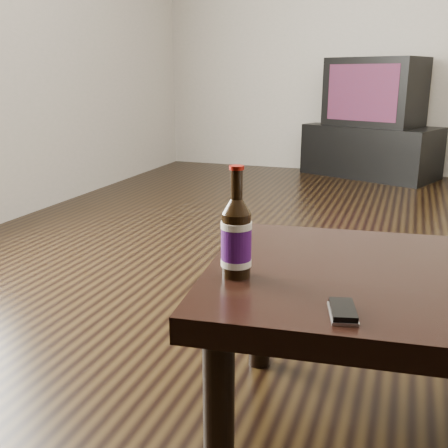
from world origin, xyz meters
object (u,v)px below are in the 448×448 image
(tv, at_px, (375,92))
(phone, at_px, (343,311))
(tv_stand, at_px, (371,151))
(beer_bottle, at_px, (236,238))

(tv, bearing_deg, phone, -64.16)
(tv_stand, distance_m, phone, 4.01)
(tv, bearing_deg, beer_bottle, -67.95)
(tv_stand, relative_size, tv, 1.25)
(tv, xyz_separation_m, phone, (0.25, -3.99, -0.30))
(tv_stand, bearing_deg, beer_bottle, -67.95)
(tv_stand, height_order, beer_bottle, beer_bottle)
(tv, bearing_deg, tv_stand, 90.00)
(tv_stand, bearing_deg, tv, -90.00)
(tv_stand, xyz_separation_m, beer_bottle, (-0.02, -3.86, 0.31))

